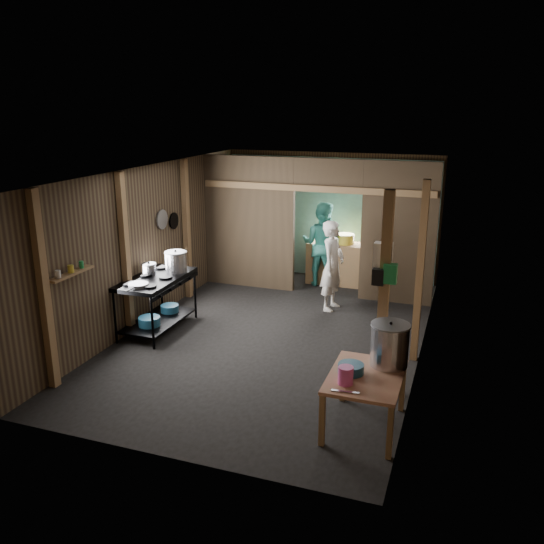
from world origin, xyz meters
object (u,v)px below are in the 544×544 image
at_px(stock_pot, 390,345).
at_px(yellow_tub, 345,239).
at_px(prep_table, 364,401).
at_px(stove_pot_large, 176,262).
at_px(pink_bucket, 346,375).
at_px(cook, 333,266).
at_px(gas_range, 157,304).

xyz_separation_m(stock_pot, yellow_tub, (-1.58, 4.83, 0.05)).
distance_m(prep_table, yellow_tub, 5.40).
bearing_deg(stove_pot_large, prep_table, -31.21).
relative_size(stove_pot_large, stock_pot, 0.69).
xyz_separation_m(stock_pot, pink_bucket, (-0.37, -0.62, -0.14)).
xyz_separation_m(stove_pot_large, yellow_tub, (2.16, 3.03, -0.11)).
relative_size(stock_pot, yellow_tub, 1.49).
relative_size(stove_pot_large, yellow_tub, 1.03).
distance_m(yellow_tub, cook, 1.51).
relative_size(yellow_tub, cook, 0.22).
bearing_deg(gas_range, stock_pot, -20.01).
height_order(prep_table, yellow_tub, yellow_tub).
xyz_separation_m(prep_table, cook, (-1.28, 3.67, 0.48)).
xyz_separation_m(gas_range, cook, (2.43, 1.91, 0.36)).
relative_size(pink_bucket, cook, 0.12).
distance_m(stock_pot, pink_bucket, 0.74).
height_order(gas_range, cook, cook).
bearing_deg(cook, pink_bucket, -156.34).
distance_m(stove_pot_large, pink_bucket, 4.16).
distance_m(gas_range, yellow_tub, 4.16).
xyz_separation_m(prep_table, pink_bucket, (-0.17, -0.27, 0.43)).
xyz_separation_m(yellow_tub, cook, (0.11, -1.50, -0.14)).
distance_m(prep_table, stove_pot_large, 4.20).
bearing_deg(prep_table, yellow_tub, 104.97).
relative_size(stock_pot, pink_bucket, 2.64).
relative_size(prep_table, yellow_tub, 3.12).
relative_size(prep_table, pink_bucket, 5.53).
distance_m(gas_range, stock_pot, 4.18).
bearing_deg(gas_range, pink_bucket, -30.01).
distance_m(stove_pot_large, cook, 2.74).
distance_m(prep_table, cook, 3.92).
bearing_deg(prep_table, gas_range, 154.51).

